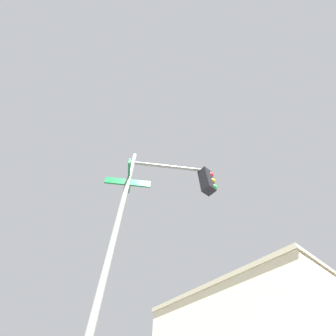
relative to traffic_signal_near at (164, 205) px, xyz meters
name	(u,v)px	position (x,y,z in m)	size (l,w,h in m)	color
traffic_signal_near	(164,205)	(0.00, 0.00, 0.00)	(1.69, 2.42, 6.25)	slate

